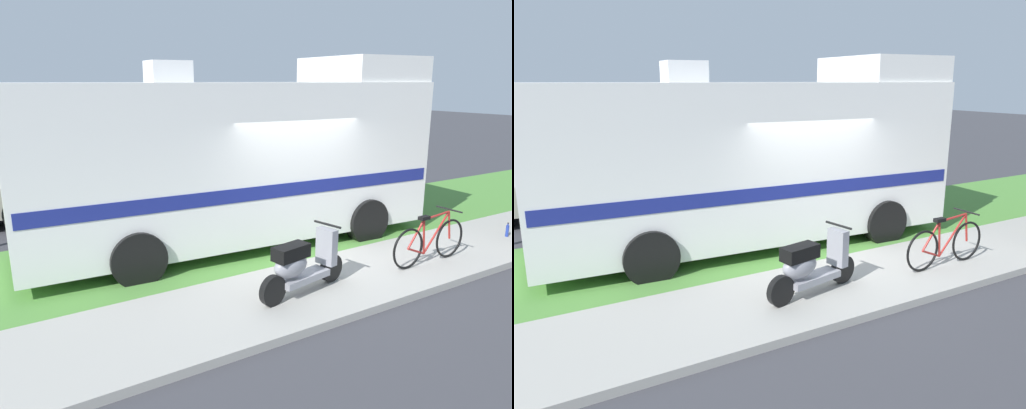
# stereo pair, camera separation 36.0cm
# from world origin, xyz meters

# --- Properties ---
(ground_plane) EXTENTS (80.00, 80.00, 0.00)m
(ground_plane) POSITION_xyz_m (0.00, 0.00, 0.00)
(ground_plane) COLOR #38383D
(sidewalk) EXTENTS (24.00, 2.00, 0.12)m
(sidewalk) POSITION_xyz_m (0.00, -1.20, 0.06)
(sidewalk) COLOR #9E9B93
(sidewalk) RESTS_ON ground
(grass_strip) EXTENTS (24.00, 3.40, 0.08)m
(grass_strip) POSITION_xyz_m (0.00, 1.50, 0.04)
(grass_strip) COLOR #4C8438
(grass_strip) RESTS_ON ground
(motorhome_rv) EXTENTS (8.03, 2.85, 3.64)m
(motorhome_rv) POSITION_xyz_m (-0.57, 1.44, 1.73)
(motorhome_rv) COLOR silver
(motorhome_rv) RESTS_ON ground
(scooter) EXTENTS (1.70, 0.60, 0.97)m
(scooter) POSITION_xyz_m (-1.09, -1.31, 0.58)
(scooter) COLOR black
(scooter) RESTS_ON ground
(bicycle) EXTENTS (1.76, 0.52, 0.90)m
(bicycle) POSITION_xyz_m (1.54, -1.46, 0.51)
(bicycle) COLOR black
(bicycle) RESTS_ON ground
(bottle_spare) EXTENTS (0.06, 0.06, 0.29)m
(bottle_spare) POSITION_xyz_m (4.09, -1.32, 0.24)
(bottle_spare) COLOR navy
(bottle_spare) RESTS_ON ground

